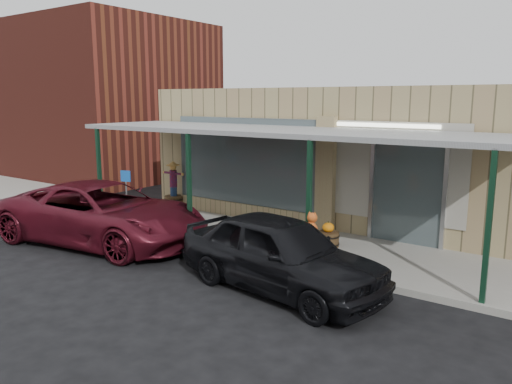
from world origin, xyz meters
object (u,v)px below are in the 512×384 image
Objects in this scene: parked_sedan at (281,253)px; handicap_sign at (126,189)px; barrel_scarecrow at (174,192)px; barrel_pumpkin at (328,237)px; car_maroon at (102,213)px.

handicap_sign is at bearing 85.04° from parked_sedan.
barrel_scarecrow is 2.36× the size of barrel_pumpkin.
parked_sedan is (6.50, -1.56, -0.40)m from handicap_sign.
parked_sedan is at bearing -99.00° from car_maroon.
car_maroon is (-5.78, 0.11, 0.04)m from parked_sedan.
handicap_sign reaches higher than parked_sedan.
parked_sedan is at bearing -25.48° from barrel_scarecrow.
parked_sedan is 5.78m from car_maroon.
handicap_sign is (0.40, -2.40, 0.49)m from barrel_scarecrow.
car_maroon is (-5.39, -2.78, 0.44)m from barrel_pumpkin.
handicap_sign is (-6.10, -1.33, 0.80)m from barrel_pumpkin.
barrel_scarecrow reaches higher than parked_sedan.
car_maroon is at bearing -69.49° from barrel_scarecrow.
handicap_sign is 1.66m from car_maroon.
barrel_pumpkin is at bearing -4.96° from barrel_scarecrow.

